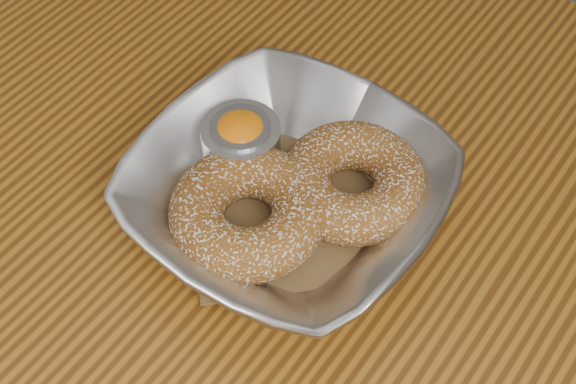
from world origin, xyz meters
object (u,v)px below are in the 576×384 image
Objects in this scene: table at (264,317)px; ramekin at (242,144)px; serving_bowl at (288,194)px; donut_back at (352,182)px; donut_front at (248,212)px.

ramekin is (-0.06, 0.05, 0.13)m from table.
serving_bowl reaches higher than donut_back.
donut_back is at bearing 56.72° from donut_front.
table is at bearing -42.59° from ramekin.
donut_front is (-0.02, 0.01, 0.13)m from table.
donut_front is 1.89× the size of ramekin.
ramekin reaches higher than serving_bowl.
donut_front is at bearing -47.42° from ramekin.
ramekin reaches higher than donut_front.
donut_back is 0.95× the size of donut_front.
ramekin is (-0.05, 0.01, 0.01)m from serving_bowl.
table is 0.15m from donut_back.
donut_front is at bearing -111.35° from serving_bowl.
donut_front is at bearing 153.42° from table.
serving_bowl reaches higher than table.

